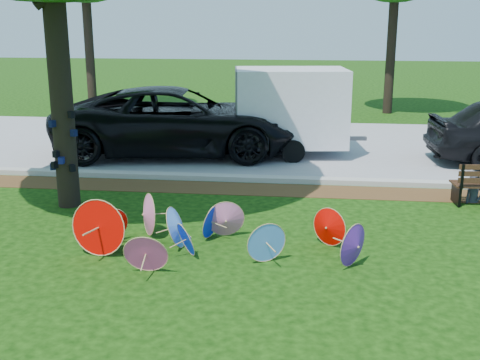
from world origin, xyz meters
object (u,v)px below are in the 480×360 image
object	(u,v)px
black_van	(178,121)
person_left	(476,175)
cargo_trailer	(291,107)
parasol_pile	(184,229)

from	to	relation	value
black_van	person_left	world-z (taller)	black_van
black_van	cargo_trailer	xyz separation A→B (m)	(3.09, 0.31, 0.40)
black_van	parasol_pile	bearing A→B (deg)	-174.40
cargo_trailer	person_left	bearing A→B (deg)	-52.91
black_van	person_left	distance (m)	7.95
black_van	cargo_trailer	world-z (taller)	cargo_trailer
parasol_pile	black_van	size ratio (longest dim) A/B	0.72
parasol_pile	person_left	size ratio (longest dim) A/B	4.04
black_van	person_left	xyz separation A→B (m)	(7.04, -3.69, -0.33)
person_left	cargo_trailer	bearing A→B (deg)	112.87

